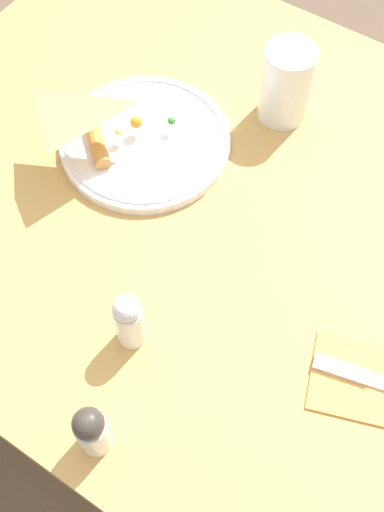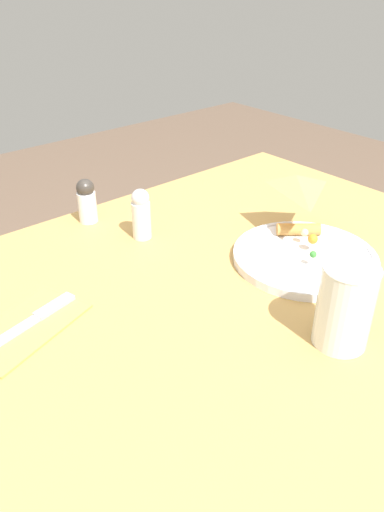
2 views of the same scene
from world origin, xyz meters
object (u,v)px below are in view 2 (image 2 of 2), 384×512
object	(u,v)px
butter_knife	(30,322)
salt_shaker	(141,214)
pepper_shaker	(87,201)
dining_table	(237,327)
milk_glass	(345,308)
plate_pizza	(305,254)
napkin_folded	(25,327)

from	to	relation	value
butter_knife	salt_shaker	xyz separation A→B (m)	(-0.30, -0.12, 0.05)
butter_knife	pepper_shaker	bearing A→B (deg)	-148.80
dining_table	salt_shaker	xyz separation A→B (m)	(0.03, -0.25, 0.15)
salt_shaker	milk_glass	bearing A→B (deg)	94.12
plate_pizza	napkin_folded	xyz separation A→B (m)	(0.48, -0.15, -0.01)
plate_pizza	butter_knife	size ratio (longest dim) A/B	1.40
butter_knife	salt_shaker	distance (m)	0.32
plate_pizza	salt_shaker	distance (m)	0.32
plate_pizza	salt_shaker	world-z (taller)	salt_shaker
dining_table	milk_glass	distance (m)	0.25
butter_knife	napkin_folded	bearing A→B (deg)	-0.00
plate_pizza	pepper_shaker	distance (m)	0.46
napkin_folded	dining_table	bearing A→B (deg)	159.46
dining_table	napkin_folded	world-z (taller)	napkin_folded
dining_table	pepper_shaker	world-z (taller)	pepper_shaker
napkin_folded	butter_knife	distance (m)	0.01
salt_shaker	plate_pizza	bearing A→B (deg)	122.81
plate_pizza	dining_table	bearing A→B (deg)	-9.53
milk_glass	napkin_folded	distance (m)	0.47
plate_pizza	napkin_folded	size ratio (longest dim) A/B	1.25
napkin_folded	pepper_shaker	xyz separation A→B (m)	(-0.26, -0.25, 0.05)
dining_table	pepper_shaker	distance (m)	0.41
butter_knife	plate_pizza	bearing A→B (deg)	148.30
plate_pizza	napkin_folded	distance (m)	0.50
napkin_folded	butter_knife	xyz separation A→B (m)	(-0.01, -0.00, 0.00)
napkin_folded	salt_shaker	distance (m)	0.33
napkin_folded	salt_shaker	bearing A→B (deg)	-158.43
butter_knife	salt_shaker	world-z (taller)	salt_shaker
napkin_folded	butter_knife	world-z (taller)	butter_knife
milk_glass	napkin_folded	world-z (taller)	milk_glass
butter_knife	pepper_shaker	size ratio (longest dim) A/B	1.99
milk_glass	salt_shaker	size ratio (longest dim) A/B	1.24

